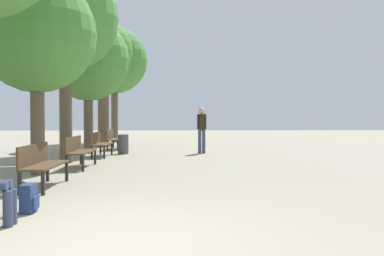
% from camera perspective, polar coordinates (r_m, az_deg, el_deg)
% --- Properties ---
extents(ground_plane, '(80.00, 80.00, 0.00)m').
position_cam_1_polar(ground_plane, '(5.10, -11.26, -14.49)').
color(ground_plane, gray).
extents(bench_row_1, '(0.50, 1.77, 0.86)m').
position_cam_1_polar(bench_row_1, '(9.00, -19.54, -4.28)').
color(bench_row_1, '#4C3823').
rests_on(bench_row_1, ground_plane).
extents(bench_row_2, '(0.50, 1.77, 0.86)m').
position_cam_1_polar(bench_row_2, '(12.19, -14.91, -2.76)').
color(bench_row_2, '#4C3823').
rests_on(bench_row_2, ground_plane).
extents(bench_row_3, '(0.50, 1.77, 0.86)m').
position_cam_1_polar(bench_row_3, '(15.44, -12.22, -1.86)').
color(bench_row_3, '#4C3823').
rests_on(bench_row_3, ground_plane).
extents(bench_row_4, '(0.50, 1.77, 0.86)m').
position_cam_1_polar(bench_row_4, '(18.71, -10.47, -1.28)').
color(bench_row_4, '#4C3823').
rests_on(bench_row_4, ground_plane).
extents(tree_row_1, '(2.86, 2.86, 4.85)m').
position_cam_1_polar(tree_row_1, '(11.19, -20.00, 11.63)').
color(tree_row_1, brown).
rests_on(tree_row_1, ground_plane).
extents(tree_row_2, '(3.22, 3.22, 6.01)m').
position_cam_1_polar(tree_row_2, '(13.92, -16.57, 13.70)').
color(tree_row_2, brown).
rests_on(tree_row_2, ground_plane).
extents(tree_row_3, '(3.16, 3.16, 5.19)m').
position_cam_1_polar(tree_row_3, '(17.06, -13.70, 8.78)').
color(tree_row_3, brown).
rests_on(tree_row_3, ground_plane).
extents(tree_row_4, '(2.74, 2.74, 5.86)m').
position_cam_1_polar(tree_row_4, '(20.58, -11.75, 9.72)').
color(tree_row_4, brown).
rests_on(tree_row_4, ground_plane).
extents(tree_row_5, '(3.64, 3.64, 6.33)m').
position_cam_1_polar(tree_row_5, '(24.16, -10.32, 8.80)').
color(tree_row_5, brown).
rests_on(tree_row_5, ground_plane).
extents(backpack, '(0.21, 0.33, 0.42)m').
position_cam_1_polar(backpack, '(6.78, -20.91, -8.78)').
color(backpack, navy).
rests_on(backpack, ground_plane).
extents(pedestrian_near, '(0.36, 0.24, 1.76)m').
position_cam_1_polar(pedestrian_near, '(16.46, 1.31, 0.11)').
color(pedestrian_near, '#384260').
rests_on(pedestrian_near, ground_plane).
extents(trash_bin, '(0.40, 0.40, 0.74)m').
position_cam_1_polar(trash_bin, '(16.45, -9.16, -2.14)').
color(trash_bin, '#4C4C51').
rests_on(trash_bin, ground_plane).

